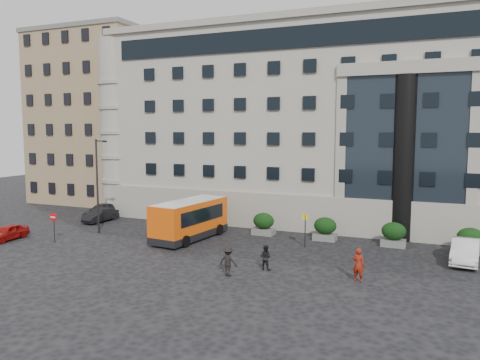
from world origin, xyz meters
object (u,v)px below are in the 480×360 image
(no_entry_sign, at_px, (54,221))
(white_taxi, at_px, (465,251))
(parked_car_d, at_px, (158,202))
(pedestrian_a, at_px, (358,265))
(hedge_c, at_px, (325,229))
(minibus, at_px, (190,218))
(hedge_d, at_px, (394,234))
(pedestrian_b, at_px, (265,257))
(red_truck, at_px, (149,190))
(hedge_a, at_px, (208,219))
(parked_car_c, at_px, (101,211))
(bus_stop_sign, at_px, (305,224))
(parked_car_a, at_px, (8,232))
(hedge_e, at_px, (470,240))
(parked_car_b, at_px, (101,215))
(pedestrian_c, at_px, (228,261))
(hedge_b, at_px, (264,224))
(street_lamp, at_px, (98,182))

(no_entry_sign, distance_m, white_taxi, 29.97)
(parked_car_d, bearing_deg, pedestrian_a, -33.03)
(hedge_c, relative_size, minibus, 0.24)
(no_entry_sign, bearing_deg, pedestrian_a, -1.35)
(hedge_d, xyz_separation_m, pedestrian_b, (-6.95, -9.30, -0.14))
(pedestrian_a, bearing_deg, red_truck, -21.96)
(hedge_a, bearing_deg, no_entry_sign, -135.52)
(white_taxi, bearing_deg, pedestrian_b, -145.54)
(parked_car_c, bearing_deg, bus_stop_sign, -14.97)
(hedge_c, xyz_separation_m, hedge_d, (5.20, 0.00, 0.00))
(hedge_d, height_order, no_entry_sign, no_entry_sign)
(red_truck, distance_m, parked_car_a, 20.32)
(pedestrian_b, bearing_deg, hedge_e, -136.72)
(no_entry_sign, bearing_deg, parked_car_a, -168.19)
(hedge_c, bearing_deg, parked_car_a, -157.54)
(parked_car_a, bearing_deg, pedestrian_a, -3.11)
(parked_car_b, bearing_deg, hedge_c, 4.60)
(bus_stop_sign, distance_m, pedestrian_b, 6.62)
(hedge_a, relative_size, pedestrian_a, 0.93)
(parked_car_c, relative_size, pedestrian_c, 2.63)
(pedestrian_b, bearing_deg, pedestrian_c, 56.52)
(bus_stop_sign, distance_m, parked_car_b, 20.68)
(parked_car_c, bearing_deg, red_truck, 89.41)
(parked_car_d, distance_m, pedestrian_c, 25.21)
(bus_stop_sign, bearing_deg, pedestrian_a, -53.44)
(bus_stop_sign, height_order, pedestrian_b, bus_stop_sign)
(pedestrian_b, bearing_deg, white_taxi, -144.92)
(red_truck, distance_m, parked_car_b, 11.65)
(hedge_b, height_order, street_lamp, street_lamp)
(hedge_d, xyz_separation_m, hedge_e, (5.20, 0.00, 0.00))
(parked_car_c, distance_m, parked_car_d, 7.12)
(street_lamp, height_order, parked_car_a, street_lamp)
(hedge_b, height_order, red_truck, red_truck)
(parked_car_a, distance_m, parked_car_c, 10.36)
(hedge_c, height_order, hedge_e, same)
(street_lamp, distance_m, parked_car_a, 7.97)
(hedge_c, distance_m, pedestrian_b, 9.46)
(red_truck, relative_size, parked_car_b, 1.49)
(parked_car_b, xyz_separation_m, pedestrian_c, (18.05, -10.51, 0.26))
(hedge_a, height_order, parked_car_b, hedge_a)
(hedge_a, relative_size, hedge_e, 1.00)
(hedge_e, height_order, parked_car_d, hedge_e)
(hedge_d, relative_size, pedestrian_a, 0.93)
(hedge_b, bearing_deg, parked_car_c, 177.85)
(hedge_d, xyz_separation_m, pedestrian_c, (-8.60, -11.32, -0.03))
(street_lamp, xyz_separation_m, parked_car_a, (-5.06, -4.88, -3.76))
(hedge_a, height_order, white_taxi, hedge_a)
(hedge_c, bearing_deg, parked_car_d, 159.97)
(hedge_c, xyz_separation_m, minibus, (-10.13, -3.78, 0.79))
(hedge_e, height_order, no_entry_sign, no_entry_sign)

